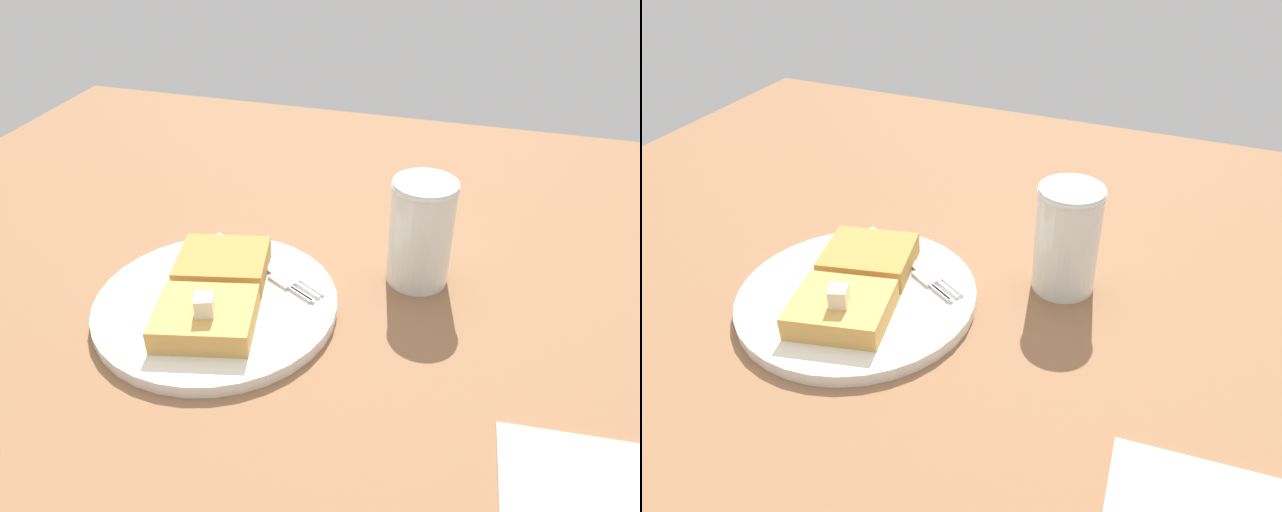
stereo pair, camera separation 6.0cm
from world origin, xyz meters
TOP-DOWN VIEW (x-y plane):
  - table_surface at (0.00, 0.00)cm, footprint 104.06×104.06cm
  - plate at (-2.77, 3.06)cm, footprint 23.13×23.13cm
  - toast_slice_left at (-6.88, 2.12)cm, footprint 9.29×10.17cm
  - toast_slice_middle at (1.33, 4.00)cm, footprint 9.29×10.17cm
  - butter_pat_primary at (-7.55, 1.70)cm, footprint 2.24×2.13cm
  - fork at (3.21, -0.21)cm, footprint 9.18×14.60cm
  - syrup_jar at (7.70, -14.56)cm, footprint 6.50×6.50cm

SIDE VIEW (x-z plane):
  - table_surface at x=0.00cm, z-range 0.00..2.01cm
  - plate at x=-2.77cm, z-range 2.09..3.32cm
  - fork at x=3.21cm, z-range 3.24..3.60cm
  - toast_slice_left at x=-6.88cm, z-range 3.24..5.58cm
  - toast_slice_middle at x=1.33cm, z-range 3.24..5.58cm
  - butter_pat_primary at x=-7.55cm, z-range 5.58..7.37cm
  - syrup_jar at x=7.70cm, z-range 1.69..12.78cm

